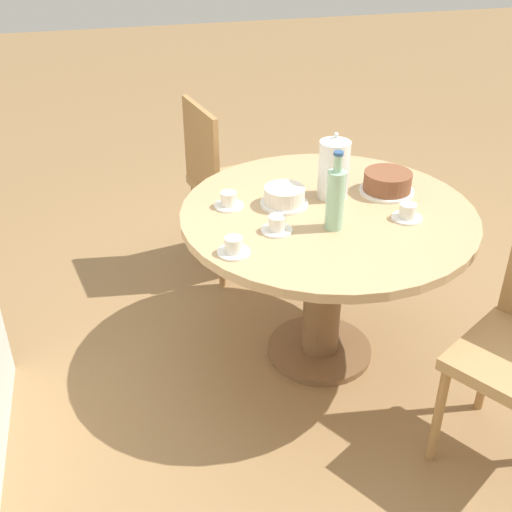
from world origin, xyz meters
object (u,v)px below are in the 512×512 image
cake_second (284,197)px  cup_d (277,225)px  coffee_pot (334,168)px  water_bottle (335,198)px  chair_b (228,181)px  cup_c (229,201)px  cup_b (234,247)px  cake_main (387,183)px  cup_a (407,213)px

cake_second → cup_d: 0.21m
coffee_pot → cup_d: 0.38m
cup_d → water_bottle: bearing=-96.7°
chair_b → cup_c: chair_b is taller
coffee_pot → cup_c: 0.43m
coffee_pot → chair_b: bearing=21.9°
water_bottle → cup_b: size_ratio=2.57×
cake_second → cup_d: bearing=156.6°
cup_b → cake_second: bearing=-41.0°
coffee_pot → water_bottle: water_bottle is taller
water_bottle → cake_main: water_bottle is taller
coffee_pot → cup_c: bearing=88.4°
cup_b → cup_c: same height
cup_a → cup_b: (-0.09, 0.68, 0.00)m
cake_second → cup_c: (0.04, 0.21, -0.01)m
chair_b → cup_b: size_ratio=7.71×
coffee_pot → cup_b: (-0.34, 0.48, -0.10)m
water_bottle → cup_a: size_ratio=2.57×
cake_second → coffee_pot: bearing=-82.3°
cup_a → water_bottle: bearing=89.7°
cup_d → cup_c: bearing=28.6°
cake_second → cup_c: size_ratio=1.63×
coffee_pot → cake_main: coffee_pot is taller
coffee_pot → cup_d: (-0.22, 0.29, -0.10)m
cup_c → cup_b: bearing=170.9°
coffee_pot → cup_a: size_ratio=2.34×
cake_second → cup_a: 0.47m
water_bottle → cup_b: 0.41m
cup_a → cup_c: size_ratio=1.00×
cake_second → cup_b: cake_second is taller
cake_second → cup_a: cake_second is taller
coffee_pot → cup_d: size_ratio=2.34×
chair_b → cake_second: chair_b is taller
cake_second → cup_a: (-0.22, -0.42, -0.01)m
coffee_pot → water_bottle: size_ratio=0.91×
water_bottle → cup_c: size_ratio=2.57×
coffee_pot → cup_a: coffee_pot is taller
cake_second → cup_a: bearing=-118.1°
water_bottle → cup_b: water_bottle is taller
water_bottle → cup_a: bearing=-90.3°
chair_b → coffee_pot: coffee_pot is taller
chair_b → coffee_pot: size_ratio=3.29×
chair_b → water_bottle: 1.03m
cup_a → cup_d: same height
cup_d → cake_main: bearing=-68.4°
coffee_pot → cake_second: 0.23m
cake_main → cake_second: bearing=91.4°
cake_main → cup_b: 0.77m
cake_second → cup_b: bearing=139.0°
cake_main → cup_c: cake_main is taller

